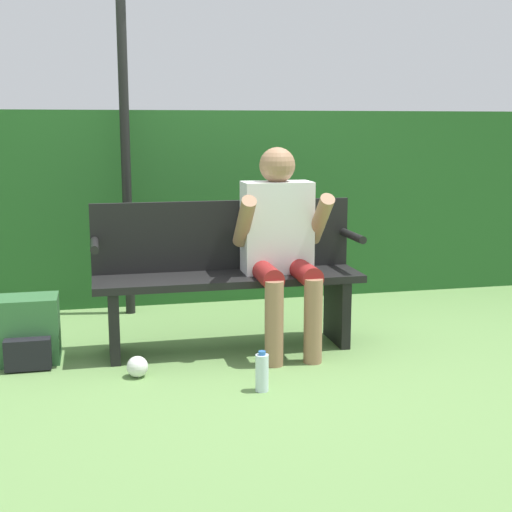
% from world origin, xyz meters
% --- Properties ---
extents(ground_plane, '(40.00, 40.00, 0.00)m').
position_xyz_m(ground_plane, '(0.00, 0.00, 0.00)').
color(ground_plane, '#668E4C').
extents(hedge_back, '(12.00, 0.40, 1.50)m').
position_xyz_m(hedge_back, '(0.00, 1.42, 0.75)').
color(hedge_back, '#235623').
rests_on(hedge_back, ground).
extents(park_bench, '(1.66, 0.41, 0.92)m').
position_xyz_m(park_bench, '(0.00, 0.06, 0.48)').
color(park_bench, black).
rests_on(park_bench, ground).
extents(person_seated, '(0.57, 0.57, 1.26)m').
position_xyz_m(person_seated, '(0.32, -0.05, 0.71)').
color(person_seated, silver).
rests_on(person_seated, ground).
extents(backpack, '(0.35, 0.35, 0.40)m').
position_xyz_m(backpack, '(-1.20, 0.01, 0.19)').
color(backpack, '#336638').
rests_on(backpack, ground).
extents(water_bottle, '(0.07, 0.07, 0.22)m').
position_xyz_m(water_bottle, '(0.04, -0.75, 0.10)').
color(water_bottle, silver).
rests_on(water_bottle, ground).
extents(signpost, '(0.31, 0.09, 2.72)m').
position_xyz_m(signpost, '(-0.56, 1.02, 1.49)').
color(signpost, black).
rests_on(signpost, ground).
extents(parked_car, '(3.12, 4.53, 1.28)m').
position_xyz_m(parked_car, '(4.70, 8.64, 0.62)').
color(parked_car, '#2D4784').
rests_on(parked_car, ground).
extents(litter_crumple, '(0.12, 0.12, 0.12)m').
position_xyz_m(litter_crumple, '(-0.60, -0.39, 0.06)').
color(litter_crumple, silver).
rests_on(litter_crumple, ground).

